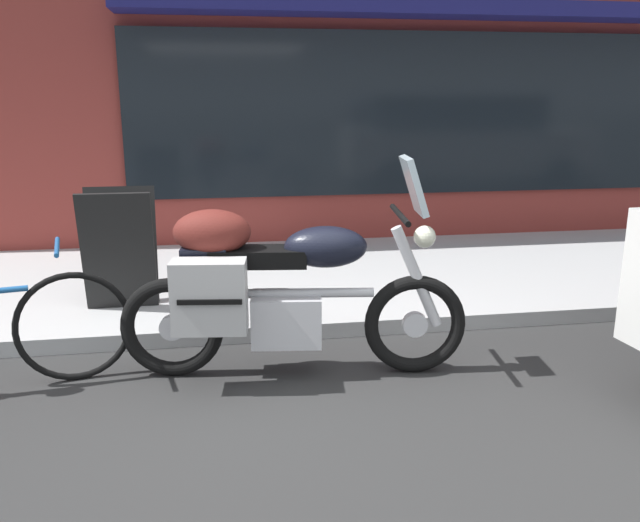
# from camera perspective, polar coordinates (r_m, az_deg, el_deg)

# --- Properties ---
(ground_plane) EXTENTS (80.00, 80.00, 0.00)m
(ground_plane) POSITION_cam_1_polar(r_m,az_deg,el_deg) (3.56, -3.67, -15.44)
(ground_plane) COLOR #2B2B2B
(touring_motorcycle) EXTENTS (2.21, 0.64, 1.41)m
(touring_motorcycle) POSITION_cam_1_polar(r_m,az_deg,el_deg) (4.07, -4.10, -2.19)
(touring_motorcycle) COLOR black
(touring_motorcycle) RESTS_ON ground_plane
(sandwich_board_sign) EXTENTS (0.55, 0.41, 0.94)m
(sandwich_board_sign) POSITION_cam_1_polar(r_m,az_deg,el_deg) (5.34, -17.18, 1.05)
(sandwich_board_sign) COLOR black
(sandwich_board_sign) RESTS_ON sidewalk_curb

